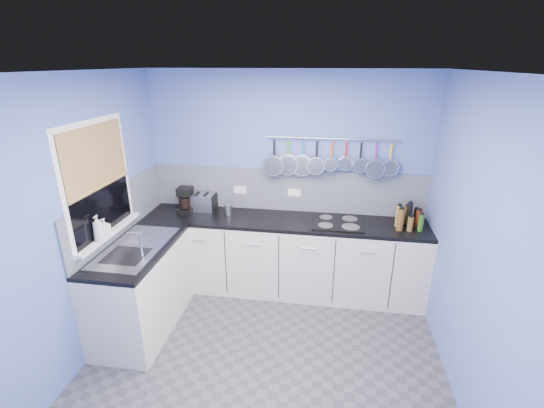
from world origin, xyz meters
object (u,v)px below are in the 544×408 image
(canister, at_px, (228,209))
(hob, at_px, (338,222))
(coffee_maker, at_px, (185,200))
(toaster, at_px, (202,202))
(soap_bottle_b, at_px, (104,227))
(soap_bottle_a, at_px, (98,228))
(paper_towel, at_px, (184,201))

(canister, xyz_separation_m, hob, (1.26, -0.06, -0.05))
(canister, distance_m, hob, 1.26)
(coffee_maker, xyz_separation_m, toaster, (0.17, 0.11, -0.05))
(soap_bottle_b, distance_m, toaster, 1.26)
(soap_bottle_a, xyz_separation_m, soap_bottle_b, (0.00, 0.09, -0.03))
(canister, bearing_deg, hob, -2.80)
(soap_bottle_b, relative_size, paper_towel, 0.71)
(soap_bottle_b, distance_m, canister, 1.38)
(hob, bearing_deg, paper_towel, 177.34)
(hob, bearing_deg, coffee_maker, 178.96)
(coffee_maker, bearing_deg, soap_bottle_b, -110.65)
(soap_bottle_a, xyz_separation_m, coffee_maker, (0.38, 1.11, -0.12))
(toaster, bearing_deg, soap_bottle_a, -115.22)
(canister, bearing_deg, coffee_maker, -176.68)
(soap_bottle_a, distance_m, paper_towel, 1.22)
(soap_bottle_b, relative_size, hob, 0.31)
(coffee_maker, bearing_deg, paper_towel, 124.70)
(coffee_maker, bearing_deg, hob, -1.34)
(soap_bottle_a, relative_size, hob, 0.43)
(canister, height_order, hob, canister)
(coffee_maker, xyz_separation_m, canister, (0.51, 0.03, -0.09))
(soap_bottle_b, relative_size, canister, 1.43)
(soap_bottle_a, height_order, paper_towel, soap_bottle_a)
(coffee_maker, relative_size, hob, 0.55)
(soap_bottle_a, bearing_deg, soap_bottle_b, 90.00)
(paper_towel, xyz_separation_m, hob, (1.80, -0.08, -0.12))
(paper_towel, bearing_deg, soap_bottle_b, -107.71)
(soap_bottle_a, height_order, soap_bottle_b, soap_bottle_a)
(toaster, distance_m, hob, 1.61)
(paper_towel, xyz_separation_m, coffee_maker, (0.04, -0.05, 0.03))
(soap_bottle_a, relative_size, canister, 2.00)
(soap_bottle_b, xyz_separation_m, canister, (0.88, 1.05, -0.18))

